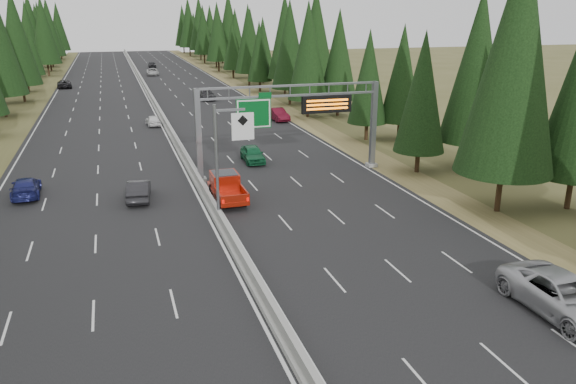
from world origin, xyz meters
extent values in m
cube|color=black|center=(0.00, 80.00, 0.04)|extent=(32.00, 260.00, 0.08)
cube|color=olive|center=(17.80, 80.00, 0.03)|extent=(3.60, 260.00, 0.06)
cube|color=#4E4D24|center=(-17.80, 80.00, 0.03)|extent=(3.60, 260.00, 0.06)
cube|color=gray|center=(0.00, 80.00, 0.23)|extent=(0.70, 260.00, 0.30)
cube|color=gray|center=(0.00, 80.00, 0.63)|extent=(0.30, 260.00, 0.60)
cube|color=slate|center=(0.35, 35.00, 3.98)|extent=(0.45, 0.45, 7.80)
cube|color=gray|center=(0.35, 35.00, 0.23)|extent=(0.90, 0.90, 0.30)
cube|color=slate|center=(16.20, 35.00, 3.98)|extent=(0.45, 0.45, 7.80)
cube|color=gray|center=(16.20, 35.00, 0.23)|extent=(0.90, 0.90, 0.30)
cube|color=slate|center=(8.28, 35.00, 7.80)|extent=(15.85, 0.35, 0.16)
cube|color=slate|center=(8.28, 35.00, 6.96)|extent=(15.85, 0.35, 0.16)
cube|color=#054C19|center=(5.00, 34.75, 5.63)|extent=(3.00, 0.10, 2.50)
cube|color=silver|center=(5.00, 34.69, 5.63)|extent=(2.85, 0.02, 2.35)
cube|color=#054C19|center=(6.00, 34.75, 7.13)|extent=(1.10, 0.10, 0.45)
cube|color=black|center=(11.50, 34.70, 6.13)|extent=(4.50, 0.40, 1.50)
cube|color=orange|center=(11.50, 34.48, 6.48)|extent=(3.80, 0.02, 0.18)
cube|color=orange|center=(11.50, 34.48, 6.13)|extent=(3.80, 0.02, 0.18)
cube|color=orange|center=(11.50, 34.48, 5.78)|extent=(3.80, 0.02, 0.18)
cylinder|color=slate|center=(0.00, 25.00, 4.08)|extent=(0.20, 0.20, 8.00)
cube|color=gray|center=(0.00, 25.00, 0.18)|extent=(0.50, 0.50, 0.20)
cube|color=slate|center=(1.00, 25.00, 7.68)|extent=(2.00, 0.15, 0.15)
cube|color=silver|center=(1.80, 24.88, 6.58)|extent=(1.50, 0.06, 1.80)
cylinder|color=black|center=(19.54, 21.22, 1.50)|extent=(0.40, 0.40, 3.00)
cone|color=black|center=(19.54, 21.22, 10.88)|extent=(6.75, 6.75, 15.75)
cylinder|color=black|center=(24.89, 20.26, 1.26)|extent=(0.40, 0.40, 2.53)
cylinder|color=black|center=(19.30, 32.17, 0.99)|extent=(0.40, 0.40, 1.99)
cone|color=black|center=(19.30, 32.17, 7.20)|extent=(4.47, 4.47, 10.42)
cylinder|color=black|center=(24.55, 32.17, 1.28)|extent=(0.40, 0.40, 2.57)
cone|color=black|center=(24.55, 32.17, 9.31)|extent=(5.78, 5.78, 13.48)
cylinder|color=black|center=(20.77, 45.99, 0.97)|extent=(0.40, 0.40, 1.94)
cone|color=black|center=(20.77, 45.99, 7.03)|extent=(4.36, 4.36, 10.18)
cylinder|color=black|center=(24.45, 45.24, 1.01)|extent=(0.40, 0.40, 2.02)
cone|color=black|center=(24.45, 45.24, 7.34)|extent=(4.55, 4.55, 10.63)
cylinder|color=black|center=(19.28, 61.61, 1.23)|extent=(0.40, 0.40, 2.45)
cone|color=black|center=(19.28, 61.61, 8.89)|extent=(5.52, 5.52, 12.88)
cylinder|color=black|center=(23.61, 61.43, 1.15)|extent=(0.40, 0.40, 2.29)
cone|color=black|center=(23.61, 61.43, 8.31)|extent=(5.16, 5.16, 12.04)
cylinder|color=black|center=(20.29, 72.90, 1.26)|extent=(0.40, 0.40, 2.51)
cone|color=black|center=(20.29, 72.90, 9.11)|extent=(5.65, 5.65, 13.19)
cylinder|color=black|center=(24.91, 74.12, 1.41)|extent=(0.40, 0.40, 2.82)
cone|color=black|center=(24.91, 74.12, 10.23)|extent=(6.35, 6.35, 14.82)
cylinder|color=black|center=(19.53, 88.26, 0.99)|extent=(0.40, 0.40, 1.98)
cone|color=black|center=(19.53, 88.26, 7.18)|extent=(4.46, 4.46, 10.40)
cylinder|color=black|center=(23.17, 84.80, 1.36)|extent=(0.40, 0.40, 2.72)
cone|color=black|center=(23.17, 84.80, 9.84)|extent=(6.11, 6.11, 14.26)
cylinder|color=black|center=(19.95, 98.17, 1.23)|extent=(0.40, 0.40, 2.46)
cone|color=black|center=(19.95, 98.17, 8.91)|extent=(5.53, 5.53, 12.90)
cylinder|color=black|center=(23.75, 101.58, 1.04)|extent=(0.40, 0.40, 2.08)
cone|color=black|center=(23.75, 101.58, 7.54)|extent=(4.68, 4.68, 10.91)
cylinder|color=black|center=(19.60, 111.33, 0.97)|extent=(0.40, 0.40, 1.94)
cone|color=black|center=(19.60, 111.33, 7.03)|extent=(4.36, 4.36, 10.18)
cylinder|color=black|center=(23.66, 111.69, 1.18)|extent=(0.40, 0.40, 2.36)
cone|color=black|center=(23.66, 111.69, 8.56)|extent=(5.31, 5.31, 12.40)
cylinder|color=black|center=(19.24, 126.29, 1.30)|extent=(0.40, 0.40, 2.60)
cone|color=black|center=(19.24, 126.29, 9.41)|extent=(5.84, 5.84, 13.63)
cylinder|color=black|center=(23.42, 125.77, 1.18)|extent=(0.40, 0.40, 2.36)
cone|color=black|center=(23.42, 125.77, 8.54)|extent=(5.30, 5.30, 12.37)
cylinder|color=black|center=(20.72, 137.41, 1.08)|extent=(0.40, 0.40, 2.16)
cone|color=black|center=(20.72, 137.41, 7.82)|extent=(4.85, 4.85, 11.32)
cylinder|color=black|center=(24.55, 138.57, 1.51)|extent=(0.40, 0.40, 3.02)
cone|color=black|center=(24.55, 138.57, 10.96)|extent=(6.80, 6.80, 15.87)
cylinder|color=black|center=(19.78, 150.51, 1.27)|extent=(0.40, 0.40, 2.53)
cone|color=black|center=(19.78, 150.51, 9.19)|extent=(5.70, 5.70, 13.31)
cylinder|color=black|center=(24.91, 150.44, 0.96)|extent=(0.40, 0.40, 1.91)
cone|color=black|center=(24.91, 150.44, 6.94)|extent=(4.31, 4.31, 10.05)
cylinder|color=black|center=(20.88, 163.96, 1.48)|extent=(0.40, 0.40, 2.96)
cone|color=black|center=(20.88, 163.96, 10.74)|extent=(6.67, 6.67, 15.56)
cylinder|color=black|center=(24.06, 163.91, 1.28)|extent=(0.40, 0.40, 2.56)
cone|color=black|center=(24.06, 163.91, 9.26)|extent=(5.75, 5.75, 13.42)
cylinder|color=black|center=(19.71, 178.90, 1.47)|extent=(0.40, 0.40, 2.95)
cone|color=black|center=(19.71, 178.90, 10.69)|extent=(6.63, 6.63, 15.48)
cylinder|color=black|center=(24.63, 179.32, 0.91)|extent=(0.40, 0.40, 1.82)
cone|color=black|center=(24.63, 179.32, 6.60)|extent=(4.10, 4.10, 9.56)
cylinder|color=black|center=(19.68, 193.82, 1.31)|extent=(0.40, 0.40, 2.62)
cone|color=black|center=(19.68, 193.82, 9.48)|extent=(5.88, 5.88, 13.73)
cylinder|color=black|center=(23.20, 191.84, 1.11)|extent=(0.40, 0.40, 2.22)
cone|color=black|center=(23.20, 191.84, 8.03)|extent=(4.99, 4.99, 11.64)
cylinder|color=black|center=(-20.32, 74.26, 1.51)|extent=(0.40, 0.40, 3.03)
cylinder|color=black|center=(-19.53, 87.97, 1.39)|extent=(0.40, 0.40, 2.78)
cone|color=black|center=(-19.53, 87.97, 10.07)|extent=(6.25, 6.25, 14.58)
cylinder|color=black|center=(-20.40, 101.05, 0.95)|extent=(0.40, 0.40, 1.91)
cone|color=black|center=(-20.40, 101.05, 6.92)|extent=(4.30, 4.30, 10.02)
cylinder|color=black|center=(-24.32, 99.83, 1.40)|extent=(0.40, 0.40, 2.80)
cylinder|color=black|center=(-20.37, 113.31, 0.90)|extent=(0.40, 0.40, 1.80)
cone|color=black|center=(-20.37, 113.31, 6.54)|extent=(4.06, 4.06, 9.48)
cylinder|color=black|center=(-23.54, 113.95, 1.09)|extent=(0.40, 0.40, 2.18)
cone|color=black|center=(-23.54, 113.95, 7.90)|extent=(4.90, 4.90, 11.44)
cylinder|color=black|center=(-19.14, 127.81, 1.39)|extent=(0.40, 0.40, 2.78)
cone|color=black|center=(-19.14, 127.81, 10.07)|extent=(6.25, 6.25, 14.59)
cylinder|color=black|center=(-24.97, 126.08, 0.94)|extent=(0.40, 0.40, 1.87)
cone|color=black|center=(-24.97, 126.08, 6.78)|extent=(4.21, 4.21, 9.82)
cylinder|color=black|center=(-19.57, 139.68, 0.99)|extent=(0.40, 0.40, 1.97)
cone|color=black|center=(-19.57, 139.68, 7.15)|extent=(4.44, 4.44, 10.36)
cylinder|color=black|center=(-23.64, 138.74, 1.31)|extent=(0.40, 0.40, 2.63)
cone|color=black|center=(-23.64, 138.74, 9.52)|extent=(5.91, 5.91, 13.79)
cylinder|color=black|center=(-20.09, 151.81, 1.39)|extent=(0.40, 0.40, 2.79)
cone|color=black|center=(-20.09, 151.81, 10.11)|extent=(6.27, 6.27, 14.64)
cylinder|color=black|center=(-24.44, 152.85, 1.50)|extent=(0.40, 0.40, 3.00)
cone|color=black|center=(-24.44, 152.85, 10.87)|extent=(6.75, 6.75, 15.75)
cylinder|color=black|center=(-19.51, 166.16, 0.97)|extent=(0.40, 0.40, 1.93)
cone|color=black|center=(-19.51, 166.16, 7.01)|extent=(4.35, 4.35, 10.15)
cylinder|color=black|center=(-24.40, 166.65, 1.29)|extent=(0.40, 0.40, 2.59)
cone|color=black|center=(-24.40, 166.65, 9.38)|extent=(5.82, 5.82, 13.58)
cylinder|color=black|center=(-19.65, 178.16, 1.34)|extent=(0.40, 0.40, 2.69)
cone|color=black|center=(-19.65, 178.16, 9.74)|extent=(6.04, 6.04, 14.10)
cylinder|color=black|center=(-24.74, 176.85, 1.35)|extent=(0.40, 0.40, 2.71)
cone|color=black|center=(-24.74, 176.85, 9.81)|extent=(6.09, 6.09, 14.20)
cylinder|color=black|center=(-20.97, 192.86, 1.14)|extent=(0.40, 0.40, 2.28)
cone|color=black|center=(-20.97, 192.86, 8.28)|extent=(5.14, 5.14, 11.98)
cylinder|color=black|center=(-24.26, 193.70, 1.13)|extent=(0.40, 0.40, 2.26)
cone|color=black|center=(-24.26, 193.70, 8.19)|extent=(5.08, 5.08, 11.86)
imported|color=#ACACB0|center=(13.21, 8.00, 1.01)|extent=(3.21, 6.75, 1.86)
cylinder|color=black|center=(0.61, 27.62, 0.50)|extent=(0.31, 0.84, 0.84)
cylinder|color=black|center=(2.39, 27.62, 0.50)|extent=(0.31, 0.84, 0.84)
cylinder|color=black|center=(0.61, 31.08, 0.50)|extent=(0.31, 0.84, 0.84)
cylinder|color=black|center=(2.39, 31.08, 0.50)|extent=(0.31, 0.84, 0.84)
cube|color=maroon|center=(1.50, 29.40, 0.66)|extent=(2.10, 5.88, 0.31)
cube|color=maroon|center=(1.50, 30.34, 1.39)|extent=(1.99, 2.31, 1.15)
cube|color=black|center=(1.50, 30.34, 1.71)|extent=(1.78, 1.99, 0.58)
cube|color=maroon|center=(0.50, 27.83, 1.02)|extent=(0.10, 2.52, 0.63)
cube|color=maroon|center=(2.50, 27.83, 1.02)|extent=(0.10, 2.52, 0.63)
cube|color=maroon|center=(1.50, 26.57, 1.02)|extent=(2.10, 0.10, 0.63)
imported|color=#166037|center=(6.12, 40.00, 0.86)|extent=(1.99, 4.62, 1.56)
imported|color=#560C1B|center=(14.50, 59.93, 0.88)|extent=(2.18, 5.03, 1.61)
imported|color=black|center=(8.69, 81.10, 0.86)|extent=(2.28, 5.43, 1.57)
imported|color=#B3B3B3|center=(3.20, 122.12, 0.84)|extent=(2.67, 5.51, 1.51)
imported|color=black|center=(4.62, 141.68, 0.84)|extent=(1.82, 4.45, 1.51)
imported|color=black|center=(-4.90, 31.56, 0.84)|extent=(2.08, 4.76, 1.52)
imported|color=navy|center=(-13.20, 35.01, 0.81)|extent=(2.31, 5.13, 1.46)
imported|color=white|center=(-1.50, 61.26, 0.74)|extent=(1.78, 3.94, 1.31)
imported|color=black|center=(-14.50, 104.39, 0.84)|extent=(2.88, 5.63, 1.52)
camera|label=1|loc=(-6.25, -10.60, 13.69)|focal=35.00mm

